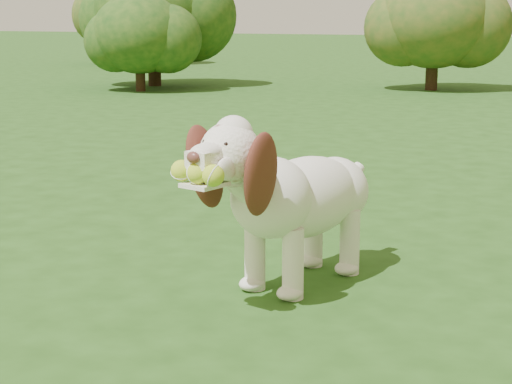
% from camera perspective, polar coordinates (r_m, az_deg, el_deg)
% --- Properties ---
extents(ground, '(80.00, 80.00, 0.00)m').
position_cam_1_polar(ground, '(3.75, 8.49, -6.16)').
color(ground, '#1F4313').
rests_on(ground, ground).
extents(dog, '(0.60, 1.18, 0.77)m').
position_cam_1_polar(dog, '(3.59, 2.36, -0.05)').
color(dog, white).
rests_on(dog, ground).
extents(shrub_a, '(1.38, 1.38, 1.43)m').
position_cam_1_polar(shrub_a, '(12.87, -7.79, 10.42)').
color(shrub_a, '#382314').
rests_on(shrub_a, ground).
extents(shrub_e, '(1.97, 1.97, 2.04)m').
position_cam_1_polar(shrub_e, '(13.79, -6.87, 12.03)').
color(shrub_e, '#382314').
rests_on(shrub_e, ground).
extents(shrub_b, '(1.74, 1.74, 1.80)m').
position_cam_1_polar(shrub_b, '(13.20, 11.78, 11.26)').
color(shrub_b, '#382314').
rests_on(shrub_b, ground).
extents(shrub_g, '(2.05, 2.05, 2.13)m').
position_cam_1_polar(shrub_g, '(19.75, -8.67, 12.06)').
color(shrub_g, '#382314').
rests_on(shrub_g, ground).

